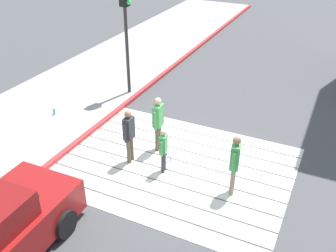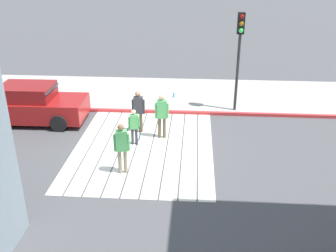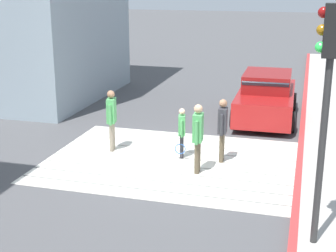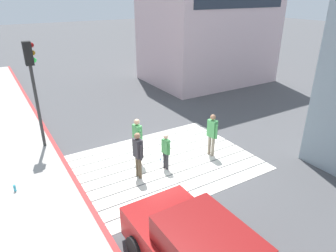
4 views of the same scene
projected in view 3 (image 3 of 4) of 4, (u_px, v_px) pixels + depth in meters
name	position (u px, v px, depth m)	size (l,w,h in m)	color
ground_plane	(171.00, 161.00, 13.14)	(120.00, 120.00, 0.00)	#4C4C4F
crosswalk_stripes	(171.00, 161.00, 13.14)	(6.40, 4.90, 0.01)	silver
curb_painted	(299.00, 171.00, 12.28)	(0.16, 40.00, 0.13)	#BC3333
car_parked_near_curb	(266.00, 98.00, 16.87)	(2.05, 4.33, 1.57)	maroon
traffic_light_corner	(327.00, 80.00, 8.09)	(0.39, 0.28, 4.24)	#2D2D2D
pedestrian_adult_lead	(198.00, 134.00, 12.09)	(0.24, 0.51, 1.73)	brown
pedestrian_adult_trailing	(222.00, 126.00, 12.85)	(0.23, 0.49, 1.67)	brown
pedestrian_adult_side	(112.00, 116.00, 13.71)	(0.28, 0.49, 1.70)	gray
pedestrian_child_with_racket	(182.00, 130.00, 13.19)	(0.28, 0.43, 1.35)	#333338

